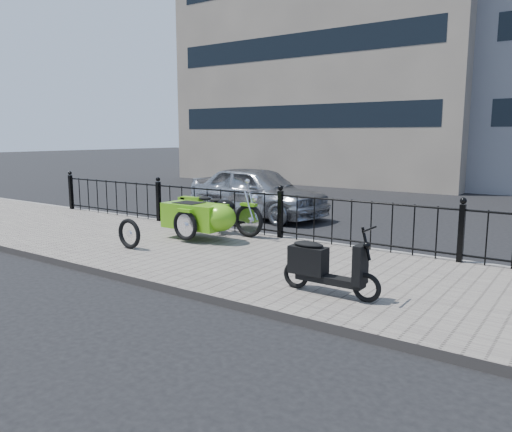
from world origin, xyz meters
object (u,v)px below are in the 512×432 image
Objects in this scene: scooter at (323,266)px; spare_tire at (129,234)px; motorcycle_sidecar at (206,215)px; sedan_car at (257,192)px.

scooter is 4.16m from spare_tire.
scooter is (3.58, -1.82, -0.11)m from motorcycle_sidecar.
motorcycle_sidecar is 1.62m from spare_tire.
spare_tire is (-0.56, -1.51, -0.19)m from motorcycle_sidecar.
motorcycle_sidecar is 0.56× the size of sedan_car.
sedan_car is (-4.73, 5.26, 0.20)m from scooter.
sedan_car is at bearing 96.71° from spare_tire.
motorcycle_sidecar reaches higher than scooter.
motorcycle_sidecar is 4.04× the size of spare_tire.
spare_tire is at bearing -110.46° from motorcycle_sidecar.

